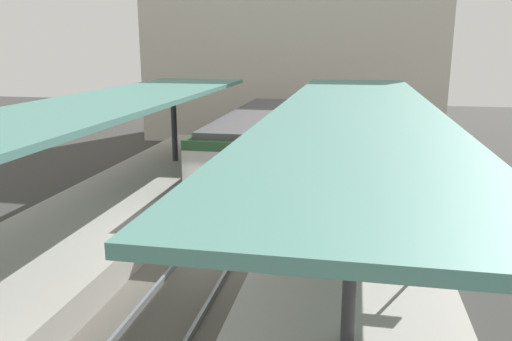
# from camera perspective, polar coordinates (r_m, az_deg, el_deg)

# --- Properties ---
(ground_plane) EXTENTS (80.00, 80.00, 0.00)m
(ground_plane) POSITION_cam_1_polar(r_m,az_deg,el_deg) (14.62, -4.92, -9.99)
(ground_plane) COLOR #383835
(platform_left) EXTENTS (4.40, 28.00, 1.00)m
(platform_left) POSITION_cam_1_polar(r_m,az_deg,el_deg) (15.85, -18.40, -6.80)
(platform_left) COLOR #ADA8A0
(platform_left) RESTS_ON ground_plane
(platform_right) EXTENTS (4.40, 28.00, 1.00)m
(platform_right) POSITION_cam_1_polar(r_m,az_deg,el_deg) (13.93, 10.45, -9.19)
(platform_right) COLOR #ADA8A0
(platform_right) RESTS_ON ground_plane
(track_ballast) EXTENTS (3.20, 28.00, 0.20)m
(track_ballast) POSITION_cam_1_polar(r_m,az_deg,el_deg) (14.58, -4.93, -9.63)
(track_ballast) COLOR #59544C
(track_ballast) RESTS_ON ground_plane
(rail_near_side) EXTENTS (0.08, 28.00, 0.14)m
(rail_near_side) POSITION_cam_1_polar(r_m,az_deg,el_deg) (14.72, -7.68, -8.76)
(rail_near_side) COLOR slate
(rail_near_side) RESTS_ON track_ballast
(rail_far_side) EXTENTS (0.08, 28.00, 0.14)m
(rail_far_side) POSITION_cam_1_polar(r_m,az_deg,el_deg) (14.35, -2.14, -9.26)
(rail_far_side) COLOR slate
(rail_far_side) RESTS_ON track_ballast
(commuter_train) EXTENTS (2.78, 10.82, 3.10)m
(commuter_train) POSITION_cam_1_polar(r_m,az_deg,el_deg) (20.52, 0.22, 2.16)
(commuter_train) COLOR #2D5633
(commuter_train) RESTS_ON track_ballast
(canopy_left) EXTENTS (4.18, 21.00, 3.23)m
(canopy_left) POSITION_cam_1_polar(r_m,az_deg,el_deg) (16.21, -16.98, 6.94)
(canopy_left) COLOR #333335
(canopy_left) RESTS_ON platform_left
(canopy_right) EXTENTS (4.18, 21.00, 3.28)m
(canopy_right) POSITION_cam_1_polar(r_m,az_deg,el_deg) (14.34, 11.17, 6.64)
(canopy_right) COLOR #333335
(canopy_right) RESTS_ON platform_right
(platform_bench) EXTENTS (1.40, 0.41, 0.86)m
(platform_bench) POSITION_cam_1_polar(r_m,az_deg,el_deg) (12.86, 6.08, -6.41)
(platform_bench) COLOR black
(platform_bench) RESTS_ON platform_right
(platform_sign) EXTENTS (0.90, 0.08, 2.21)m
(platform_sign) POSITION_cam_1_polar(r_m,az_deg,el_deg) (11.75, 18.78, -3.11)
(platform_sign) COLOR #262628
(platform_sign) RESTS_ON platform_right
(litter_bin) EXTENTS (0.44, 0.44, 0.80)m
(litter_bin) POSITION_cam_1_polar(r_m,az_deg,el_deg) (16.42, 16.49, -2.62)
(litter_bin) COLOR #2D2D30
(litter_bin) RESTS_ON platform_right
(passenger_near_bench) EXTENTS (0.36, 0.36, 1.77)m
(passenger_near_bench) POSITION_cam_1_polar(r_m,az_deg,el_deg) (20.27, 15.50, 2.07)
(passenger_near_bench) COLOR #232328
(passenger_near_bench) RESTS_ON platform_right
(station_building_backdrop) EXTENTS (18.00, 6.00, 11.00)m
(station_building_backdrop) POSITION_cam_1_polar(r_m,az_deg,el_deg) (33.08, 4.20, 13.18)
(station_building_backdrop) COLOR beige
(station_building_backdrop) RESTS_ON ground_plane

